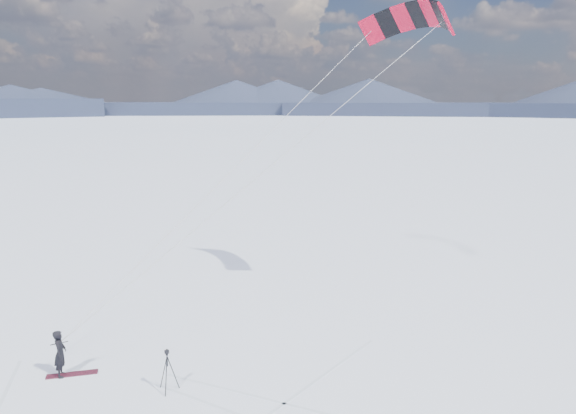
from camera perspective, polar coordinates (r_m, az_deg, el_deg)
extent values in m
cube|color=black|center=(332.96, 11.90, 9.79)|extent=(155.14, 103.25, 6.89)
cone|color=black|center=(332.92, 11.92, 10.38)|extent=(84.80, 84.80, 8.00)
cube|color=black|center=(334.42, -4.02, 10.00)|extent=(154.88, 65.89, 6.89)
cone|color=black|center=(334.38, -4.03, 10.59)|extent=(72.46, 72.46, 8.00)
cube|color=black|center=(334.76, -19.89, 9.39)|extent=(154.88, 65.89, 6.89)
cone|color=black|center=(334.72, -19.92, 9.97)|extent=(72.46, 72.46, 8.00)
cube|color=silver|center=(19.80, -14.21, -16.49)|extent=(11.66, 3.07, 0.01)
imported|color=black|center=(20.78, -21.98, -15.62)|extent=(0.38, 0.58, 1.59)
cube|color=maroon|center=(20.72, -21.08, -15.57)|extent=(1.64, 0.38, 0.04)
cylinder|color=black|center=(18.69, -11.58, -16.12)|extent=(0.37, 0.12, 1.17)
cylinder|color=black|center=(18.77, -12.52, -16.04)|extent=(0.29, 0.29, 1.17)
cylinder|color=black|center=(18.50, -12.27, -16.45)|extent=(0.12, 0.37, 1.17)
cylinder|color=black|center=(18.47, -12.18, -15.06)|extent=(0.04, 0.04, 0.34)
cube|color=black|center=(18.37, -12.21, -14.43)|extent=(0.08, 0.08, 0.05)
cube|color=black|center=(18.34, -12.22, -14.18)|extent=(0.15, 0.12, 0.10)
cylinder|color=black|center=(18.42, -12.21, -14.06)|extent=(0.07, 0.10, 0.07)
cube|color=red|center=(23.86, 15.75, 17.94)|extent=(0.95, 1.03, 1.36)
cube|color=black|center=(24.59, 15.16, 18.35)|extent=(0.80, 1.07, 1.27)
cube|color=red|center=(25.29, 14.21, 18.54)|extent=(0.91, 1.07, 1.16)
cube|color=black|center=(25.92, 13.00, 18.52)|extent=(1.05, 1.06, 1.06)
cube|color=red|center=(26.45, 11.59, 18.30)|extent=(1.18, 1.01, 1.16)
cube|color=black|center=(26.86, 10.08, 17.89)|extent=(1.28, 0.92, 1.27)
cube|color=red|center=(27.11, 8.52, 17.34)|extent=(1.35, 0.79, 1.36)
cylinder|color=#9898A0|center=(20.16, -1.89, 4.11)|extent=(14.53, 2.86, 10.94)
cylinder|color=#9898A0|center=(22.12, -4.75, 4.69)|extent=(13.02, 7.07, 10.94)
cylinder|color=black|center=(20.30, -22.21, -12.69)|extent=(0.53, 0.21, 0.03)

